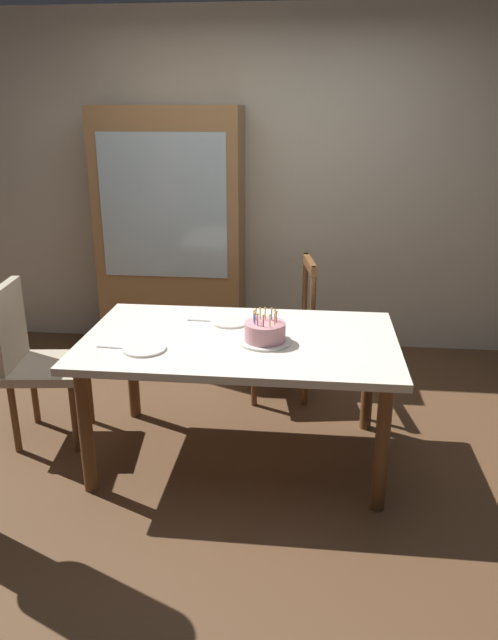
% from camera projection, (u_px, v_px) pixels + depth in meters
% --- Properties ---
extents(ground, '(6.40, 6.40, 0.00)m').
position_uv_depth(ground, '(240.00, 455.00, 3.42)').
color(ground, brown).
extents(back_wall, '(6.40, 0.10, 2.60)m').
position_uv_depth(back_wall, '(268.00, 186.00, 4.72)').
color(back_wall, beige).
rests_on(back_wall, ground).
extents(dining_table, '(1.66, 1.00, 0.72)m').
position_uv_depth(dining_table, '(240.00, 351.00, 3.20)').
color(dining_table, silver).
rests_on(dining_table, ground).
extents(birthday_cake, '(0.28, 0.28, 0.17)m').
position_uv_depth(birthday_cake, '(265.00, 333.00, 3.09)').
color(birthday_cake, silver).
rests_on(birthday_cake, dining_table).
extents(plate_near_celebrant, '(0.22, 0.22, 0.01)m').
position_uv_depth(plate_near_celebrant, '(144.00, 349.00, 3.01)').
color(plate_near_celebrant, white).
rests_on(plate_near_celebrant, dining_table).
extents(plate_far_side, '(0.22, 0.22, 0.01)m').
position_uv_depth(plate_far_side, '(230.00, 322.00, 3.40)').
color(plate_far_side, white).
rests_on(plate_far_side, dining_table).
extents(fork_near_celebrant, '(0.18, 0.02, 0.01)m').
position_uv_depth(fork_near_celebrant, '(114.00, 348.00, 3.03)').
color(fork_near_celebrant, silver).
rests_on(fork_near_celebrant, dining_table).
extents(fork_far_side, '(0.18, 0.02, 0.01)m').
position_uv_depth(fork_far_side, '(203.00, 320.00, 3.42)').
color(fork_far_side, silver).
rests_on(fork_far_side, dining_table).
extents(chair_spindle_back, '(0.50, 0.50, 0.95)m').
position_uv_depth(chair_spindle_back, '(283.00, 331.00, 4.02)').
color(chair_spindle_back, tan).
rests_on(chair_spindle_back, ground).
extents(chair_upholstered, '(0.49, 0.49, 0.95)m').
position_uv_depth(chair_upholstered, '(32.00, 355.00, 3.45)').
color(chair_upholstered, tan).
rests_on(chair_upholstered, ground).
extents(china_cabinet, '(1.10, 0.45, 1.90)m').
position_uv_depth(china_cabinet, '(172.00, 235.00, 4.64)').
color(china_cabinet, '#9E7042').
rests_on(china_cabinet, ground).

